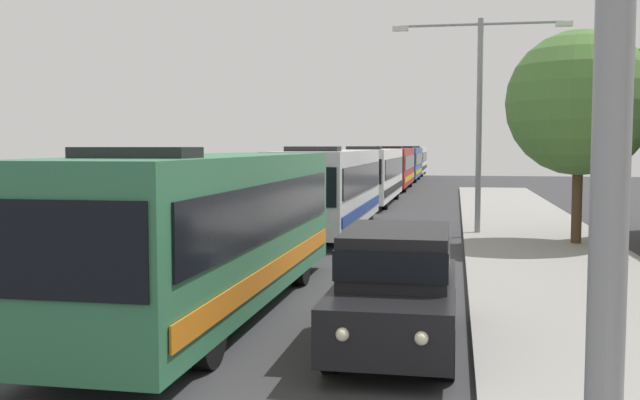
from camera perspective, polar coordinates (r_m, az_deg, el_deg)
bus_lead at (r=14.04m, az=-8.54°, el=-2.04°), size 2.58×11.03×3.21m
bus_second_in_line at (r=26.92m, az=0.79°, el=1.02°), size 2.58×10.99×3.21m
bus_middle at (r=40.54m, az=4.13°, el=2.11°), size 2.58×12.14×3.21m
bus_fourth_in_line at (r=54.09m, az=5.77°, el=2.64°), size 2.58×11.51×3.21m
bus_rear at (r=67.39m, az=6.74°, el=2.95°), size 2.58×10.93×3.21m
bus_tail_end at (r=80.21m, az=7.37°, el=3.16°), size 2.58×11.19×3.21m
white_suv at (r=11.69m, az=6.08°, el=-6.55°), size 1.86×4.75×1.90m
streetlamp_mid at (r=26.29m, az=12.48°, el=7.70°), size 6.16×0.28×7.53m
roadside_tree at (r=24.23m, az=19.80°, el=7.20°), size 4.55×4.55×6.70m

